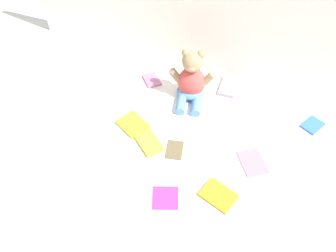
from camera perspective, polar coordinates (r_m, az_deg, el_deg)
ground_plane at (r=1.49m, az=1.39°, el=0.18°), size 3.20×3.20×0.00m
backdrop_drape at (r=1.63m, az=7.17°, el=17.84°), size 1.89×0.03×0.57m
teddy_bear at (r=1.55m, az=4.00°, el=7.56°), size 0.22×0.21×0.26m
book_case_0 at (r=1.40m, az=14.24°, el=-5.94°), size 0.15×0.16×0.01m
book_case_1 at (r=1.42m, az=-3.26°, el=-2.84°), size 0.15×0.14×0.02m
book_case_2 at (r=1.49m, az=-6.03°, el=0.30°), size 0.15×0.15×0.02m
book_case_3 at (r=1.28m, az=-0.44°, el=-12.10°), size 0.12×0.12×0.01m
book_case_4 at (r=1.40m, az=1.13°, el=-4.02°), size 0.09×0.11×0.01m
book_case_5 at (r=1.69m, az=-2.79°, el=7.83°), size 0.12×0.12×0.01m
book_case_6 at (r=1.29m, az=8.57°, el=-11.60°), size 0.15×0.13×0.01m
book_case_7 at (r=1.68m, az=10.27°, el=6.62°), size 0.08×0.14×0.02m
book_case_8 at (r=1.61m, az=23.40°, el=0.14°), size 0.11×0.12×0.01m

